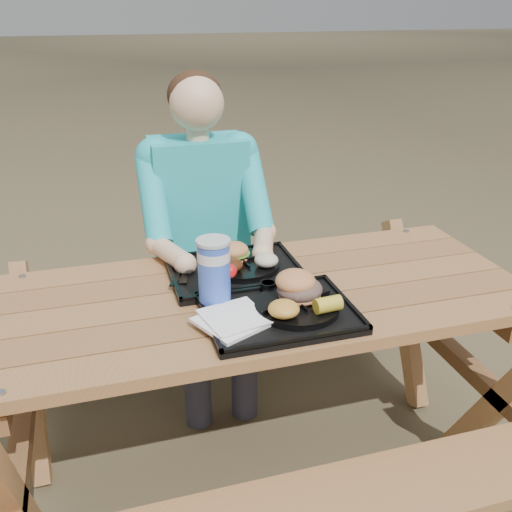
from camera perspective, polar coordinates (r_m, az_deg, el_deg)
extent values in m
plane|color=#999999|center=(2.33, 0.00, -20.11)|extent=(60.00, 60.00, 0.00)
cube|color=black|center=(1.74, 2.33, -5.80)|extent=(0.45, 0.35, 0.02)
cube|color=black|center=(2.00, -2.11, -1.63)|extent=(0.45, 0.35, 0.02)
cylinder|color=black|center=(1.74, 4.11, -5.04)|extent=(0.26, 0.26, 0.02)
cylinder|color=black|center=(2.00, -1.36, -0.89)|extent=(0.26, 0.26, 0.02)
cube|color=white|center=(1.67, -2.42, -6.42)|extent=(0.24, 0.24, 0.02)
cylinder|color=blue|center=(1.74, -4.20, -1.72)|extent=(0.10, 0.10, 0.20)
cylinder|color=black|center=(1.84, 1.21, -3.06)|extent=(0.05, 0.05, 0.03)
cylinder|color=gold|center=(1.86, 2.60, -2.91)|extent=(0.05, 0.05, 0.03)
ellipsoid|color=gold|center=(1.66, 2.79, -5.31)|extent=(0.09, 0.09, 0.05)
cube|color=black|center=(1.97, -7.19, -1.74)|extent=(0.06, 0.16, 0.01)
ellipsoid|color=#4A220E|center=(1.93, -2.74, -0.91)|extent=(0.10, 0.10, 0.04)
ellipsoid|color=beige|center=(1.96, 1.04, -0.42)|extent=(0.08, 0.08, 0.05)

